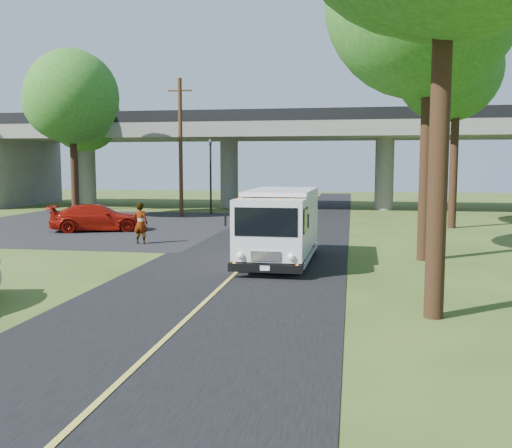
% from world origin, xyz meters
% --- Properties ---
extents(ground, '(120.00, 120.00, 0.00)m').
position_xyz_m(ground, '(0.00, 0.00, 0.00)').
color(ground, '#334C1B').
rests_on(ground, ground).
extents(road, '(7.00, 90.00, 0.02)m').
position_xyz_m(road, '(0.00, 10.00, 0.01)').
color(road, black).
rests_on(road, ground).
extents(parking_lot, '(16.00, 18.00, 0.01)m').
position_xyz_m(parking_lot, '(-11.00, 18.00, 0.01)').
color(parking_lot, black).
rests_on(parking_lot, ground).
extents(lane_line, '(0.12, 90.00, 0.01)m').
position_xyz_m(lane_line, '(0.00, 10.00, 0.03)').
color(lane_line, gold).
rests_on(lane_line, road).
extents(overpass, '(54.00, 10.00, 7.30)m').
position_xyz_m(overpass, '(0.00, 32.00, 4.56)').
color(overpass, slate).
rests_on(overpass, ground).
extents(traffic_signal, '(0.18, 0.22, 5.20)m').
position_xyz_m(traffic_signal, '(-6.00, 26.00, 3.20)').
color(traffic_signal, black).
rests_on(traffic_signal, ground).
extents(utility_pole, '(1.60, 0.26, 9.00)m').
position_xyz_m(utility_pole, '(-7.50, 24.00, 4.59)').
color(utility_pole, '#472D19').
rests_on(utility_pole, ground).
extents(tree_right_far, '(5.77, 5.67, 10.99)m').
position_xyz_m(tree_right_far, '(9.21, 19.84, 8.30)').
color(tree_right_far, '#382314').
rests_on(tree_right_far, ground).
extents(tree_left_lot, '(5.60, 5.50, 10.50)m').
position_xyz_m(tree_left_lot, '(-13.79, 21.84, 7.90)').
color(tree_left_lot, '#382314').
rests_on(tree_left_lot, ground).
extents(tree_left_far, '(5.26, 5.16, 9.89)m').
position_xyz_m(tree_left_far, '(-16.79, 27.84, 7.45)').
color(tree_left_far, '#382314').
rests_on(tree_left_far, ground).
extents(step_van, '(2.38, 6.19, 2.58)m').
position_xyz_m(step_van, '(1.13, 7.56, 1.40)').
color(step_van, silver).
rests_on(step_van, ground).
extents(red_sedan, '(5.21, 3.48, 1.40)m').
position_xyz_m(red_sedan, '(-9.38, 15.42, 0.70)').
color(red_sedan, maroon).
rests_on(red_sedan, ground).
extents(pedestrian, '(0.70, 0.49, 1.83)m').
position_xyz_m(pedestrian, '(-5.44, 11.24, 0.91)').
color(pedestrian, gray).
rests_on(pedestrian, ground).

